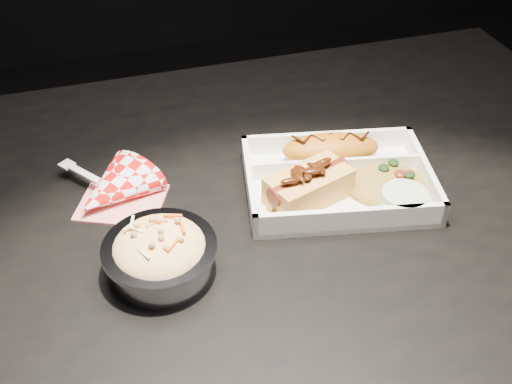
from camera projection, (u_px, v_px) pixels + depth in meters
dining_table at (251, 254)px, 0.92m from camera, size 1.20×0.80×0.75m
food_tray at (337, 183)px, 0.88m from camera, size 0.28×0.23×0.04m
fried_pastry at (331, 149)px, 0.91m from camera, size 0.15×0.08×0.04m
hotdog at (309, 184)px, 0.84m from camera, size 0.13×0.09×0.06m
fried_rice_mound at (387, 178)px, 0.87m from camera, size 0.13×0.11×0.03m
cupcake_liner at (404, 202)px, 0.83m from camera, size 0.06×0.06×0.03m
foil_coleslaw_cup at (160, 253)px, 0.75m from camera, size 0.13×0.13×0.07m
napkin_fork at (112, 191)px, 0.86m from camera, size 0.15×0.16×0.10m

